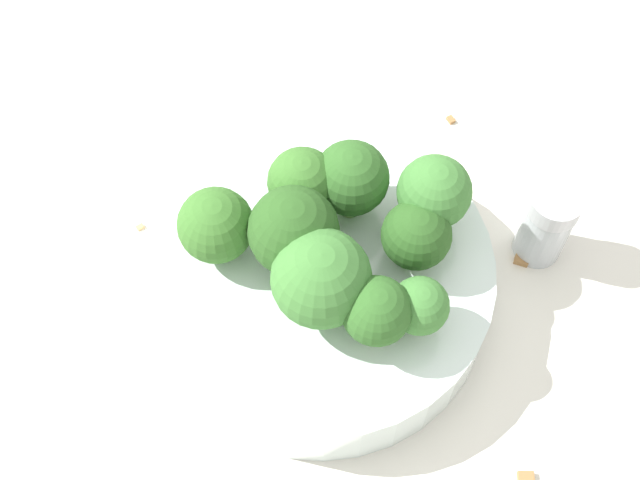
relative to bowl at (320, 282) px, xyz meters
The scene contains 16 objects.
ground_plane 0.02m from the bowl, ahead, with size 3.00×3.00×0.00m, color silver.
bowl is the anchor object (origin of this frame).
broccoli_floret_0 0.07m from the bowl, 30.83° to the left, with size 0.05×0.05×0.06m.
broccoli_floret_1 0.06m from the bowl, 133.23° to the left, with size 0.06×0.06×0.07m.
broccoli_floret_2 0.07m from the bowl, 70.44° to the left, with size 0.04×0.04×0.06m.
broccoli_floret_3 0.09m from the bowl, 69.48° to the right, with size 0.04×0.04×0.05m.
broccoli_floret_4 0.10m from the bowl, 10.63° to the right, with size 0.05×0.05×0.06m.
broccoli_floret_5 0.08m from the bowl, 28.46° to the right, with size 0.04×0.04×0.05m.
broccoli_floret_6 0.08m from the bowl, 133.40° to the left, with size 0.05×0.05×0.05m.
broccoli_floret_7 0.08m from the bowl, 91.86° to the right, with size 0.04×0.04×0.06m.
broccoli_floret_8 0.07m from the bowl, 123.37° to the right, with size 0.06×0.06×0.07m.
pepper_shaker 0.16m from the bowl, 20.63° to the right, with size 0.03×0.03×0.07m.
almond_crumb_0 0.14m from the bowl, 121.93° to the left, with size 0.01×0.00×0.01m, color tan.
almond_crumb_1 0.18m from the bowl, 78.99° to the right, with size 0.01×0.01×0.01m, color olive.
almond_crumb_2 0.14m from the bowl, 23.67° to the right, with size 0.01×0.01×0.01m, color olive.
almond_crumb_4 0.18m from the bowl, 21.27° to the left, with size 0.01×0.00×0.01m, color olive.
Camera 1 is at (-0.15, -0.21, 0.55)m, focal length 50.00 mm.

